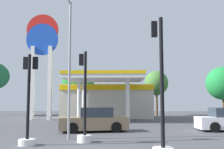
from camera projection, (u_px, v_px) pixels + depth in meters
gas_station at (107, 99)px, 31.69m from camera, size 10.46×11.83×4.69m
station_pole_sign at (42, 53)px, 29.05m from camera, size 3.46×0.56×11.42m
car_0 at (94, 121)px, 17.50m from camera, size 4.66×2.73×1.57m
traffic_signal_0 at (84, 116)px, 13.03m from camera, size 0.72×0.72×4.41m
traffic_signal_1 at (162, 119)px, 9.40m from camera, size 0.75×0.75×4.97m
traffic_signal_2 at (28, 113)px, 12.14m from camera, size 0.76×0.76×4.11m
tree_1 at (78, 85)px, 37.08m from camera, size 4.44×4.44×6.31m
tree_2 at (156, 83)px, 37.65m from camera, size 3.26×3.26×6.24m
tree_3 at (223, 83)px, 37.84m from camera, size 4.62×4.62×6.81m
corner_streetlamp at (69, 55)px, 14.18m from camera, size 0.24×1.48×7.34m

